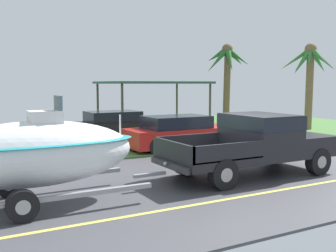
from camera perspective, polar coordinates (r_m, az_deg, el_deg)
name	(u,v)px	position (r m, az deg, el deg)	size (l,w,h in m)	color
ground	(116,141)	(18.98, -7.38, -2.18)	(36.00, 22.00, 0.11)	#424247
pickup_truck_towing	(259,141)	(12.17, 12.77, -2.04)	(5.50, 2.16, 1.79)	black
boat_on_trailer	(35,153)	(9.27, -18.44, -3.71)	(5.76, 2.23, 2.43)	gray
parked_sedan_near	(116,126)	(19.40, -7.41, 0.03)	(4.36, 1.88, 1.38)	black
parked_sedan_far	(180,133)	(16.51, 1.71, -0.97)	(4.62, 1.86, 1.38)	#B21E19
carport_awning	(153,84)	(25.68, -2.15, 6.05)	(6.46, 4.68, 2.83)	#4C4238
palm_tree_near_left	(310,67)	(24.57, 19.59, 7.88)	(2.93, 2.85, 4.99)	brown
palm_tree_far_left	(227,67)	(23.86, 8.44, 8.38)	(3.04, 2.82, 5.01)	brown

